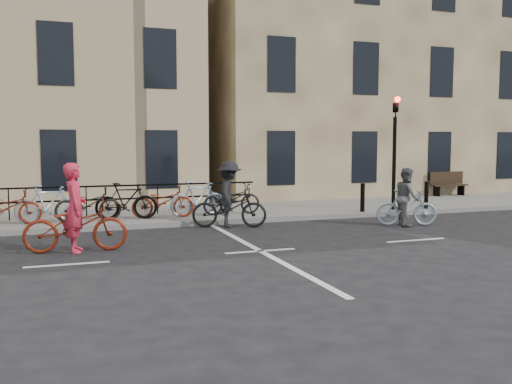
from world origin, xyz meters
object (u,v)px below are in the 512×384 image
object	(u,v)px
bench	(448,183)
cyclist_dark	(229,201)
cyclist_grey	(407,202)
cyclist_pink	(75,221)
traffic_light	(395,139)

from	to	relation	value
bench	cyclist_dark	size ratio (longest dim) A/B	0.73
cyclist_grey	cyclist_pink	bearing A→B (deg)	116.24
traffic_light	cyclist_dark	distance (m)	6.14
cyclist_grey	cyclist_dark	world-z (taller)	cyclist_dark
traffic_light	cyclist_dark	world-z (taller)	traffic_light
cyclist_grey	cyclist_dark	bearing A→B (deg)	94.82
traffic_light	cyclist_grey	world-z (taller)	traffic_light
cyclist_pink	cyclist_dark	xyz separation A→B (m)	(4.14, 2.20, 0.05)
traffic_light	bench	xyz separation A→B (m)	(4.80, 3.39, -1.78)
traffic_light	cyclist_dark	xyz separation A→B (m)	(-5.83, -0.84, -1.73)
traffic_light	cyclist_grey	xyz separation A→B (m)	(-1.04, -2.24, -1.79)
cyclist_dark	bench	bearing A→B (deg)	-49.14
traffic_light	cyclist_pink	world-z (taller)	traffic_light
bench	cyclist_pink	distance (m)	16.12
traffic_light	bench	bearing A→B (deg)	35.25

